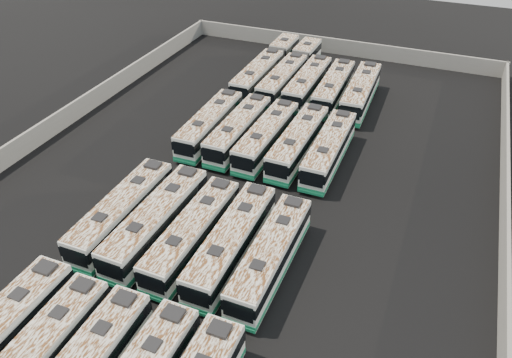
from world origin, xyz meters
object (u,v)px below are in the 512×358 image
(bus_midback_far_right, at_px, (329,149))
(bus_back_center, at_px, (308,84))
(bus_midfront_left, at_px, (157,221))
(bus_back_right, at_px, (333,88))
(bus_midfront_right, at_px, (232,243))
(bus_midback_center, at_px, (266,137))
(bus_back_left, at_px, (291,71))
(bus_midback_right, at_px, (298,142))
(bus_back_far_right, at_px, (361,92))
(bus_midfront_far_left, at_px, (123,212))
(bus_back_far_left, at_px, (267,67))
(bus_midback_far_left, at_px, (210,124))
(bus_midfront_far_right, at_px, (271,256))
(bus_midfront_center, at_px, (193,234))

(bus_midback_far_right, xyz_separation_m, bus_back_center, (-6.41, 13.50, 0.03))
(bus_midfront_left, distance_m, bus_back_right, 29.88)
(bus_midback_far_right, bearing_deg, bus_midfront_right, -101.76)
(bus_midback_center, bearing_deg, bus_back_left, 102.10)
(bus_back_left, relative_size, bus_back_right, 1.55)
(bus_midfront_right, distance_m, bus_midback_center, 15.90)
(bus_midfront_right, xyz_separation_m, bus_midback_right, (0.01, 15.71, -0.01))
(bus_midfront_left, xyz_separation_m, bus_back_far_right, (9.70, 29.14, -0.01))
(bus_midfront_far_left, height_order, bus_back_far_left, bus_midfront_far_left)
(bus_midfront_far_left, height_order, bus_midback_center, bus_midfront_far_left)
(bus_midback_far_left, relative_size, bus_back_far_right, 0.96)
(bus_midfront_far_right, bearing_deg, bus_back_right, 96.49)
(bus_midback_center, relative_size, bus_midback_right, 0.99)
(bus_back_left, bearing_deg, bus_midback_center, -78.66)
(bus_back_far_left, xyz_separation_m, bus_back_center, (6.44, -3.06, 0.01))
(bus_midback_far_right, bearing_deg, bus_back_left, 119.94)
(bus_midback_right, bearing_deg, bus_midfront_far_right, -77.45)
(bus_back_left, distance_m, bus_back_right, 6.95)
(bus_midfront_center, height_order, bus_back_far_right, bus_back_far_right)
(bus_midback_center, height_order, bus_midback_right, bus_midback_right)
(bus_midfront_far_left, distance_m, bus_back_left, 32.22)
(bus_midback_right, distance_m, bus_back_far_left, 19.05)
(bus_back_right, xyz_separation_m, bus_back_far_right, (3.26, -0.04, 0.06))
(bus_midfront_far_left, relative_size, bus_back_right, 1.01)
(bus_midfront_far_left, distance_m, bus_back_far_right, 31.87)
(bus_midfront_right, bearing_deg, bus_back_left, 101.10)
(bus_back_left, bearing_deg, bus_midfront_center, -83.65)
(bus_back_far_left, bearing_deg, bus_back_far_right, -13.09)
(bus_midback_far_right, bearing_deg, bus_midfront_far_right, -90.21)
(bus_midfront_right, bearing_deg, bus_back_center, 96.19)
(bus_midfront_right, distance_m, bus_midback_far_left, 18.40)
(bus_back_left, bearing_deg, bus_midback_far_left, -100.69)
(bus_midback_far_left, bearing_deg, bus_midback_far_right, -1.20)
(bus_midback_far_right, distance_m, bus_back_left, 19.02)
(bus_midback_center, bearing_deg, bus_back_far_right, 65.82)
(bus_midfront_left, bearing_deg, bus_midfront_right, 1.38)
(bus_midfront_right, xyz_separation_m, bus_midback_far_right, (3.19, 15.57, -0.03))
(bus_midback_right, distance_m, bus_back_center, 13.74)
(bus_midback_right, relative_size, bus_back_far_right, 0.98)
(bus_back_left, bearing_deg, bus_midfront_left, -89.46)
(bus_midfront_far_left, relative_size, bus_back_far_left, 0.64)
(bus_back_far_left, height_order, bus_back_right, bus_back_far_left)
(bus_midfront_right, xyz_separation_m, bus_back_left, (-6.36, 32.02, -0.03))
(bus_midfront_center, distance_m, bus_midback_right, 16.23)
(bus_midfront_center, relative_size, bus_back_far_left, 0.64)
(bus_midback_center, bearing_deg, bus_midfront_center, -88.21)
(bus_midfront_far_right, relative_size, bus_midback_right, 0.98)
(bus_back_far_left, distance_m, bus_back_left, 3.30)
(bus_back_far_left, relative_size, bus_back_right, 1.57)
(bus_midfront_right, distance_m, bus_back_far_left, 33.55)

